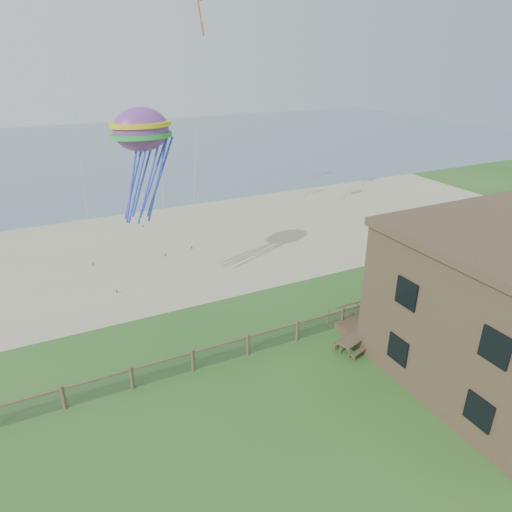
% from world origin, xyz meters
% --- Properties ---
extents(ground, '(160.00, 160.00, 0.00)m').
position_xyz_m(ground, '(0.00, 0.00, 0.00)').
color(ground, '#286021').
rests_on(ground, ground).
extents(sand_beach, '(72.00, 20.00, 0.02)m').
position_xyz_m(sand_beach, '(0.00, 22.00, 0.00)').
color(sand_beach, tan).
rests_on(sand_beach, ground).
extents(ocean, '(160.00, 68.00, 0.02)m').
position_xyz_m(ocean, '(0.00, 66.00, 0.00)').
color(ocean, slate).
rests_on(ocean, ground).
extents(chainlink_fence, '(36.20, 0.20, 1.25)m').
position_xyz_m(chainlink_fence, '(0.00, 6.00, 0.55)').
color(chainlink_fence, '#4B372A').
rests_on(chainlink_fence, ground).
extents(motel_deck, '(15.00, 2.00, 0.50)m').
position_xyz_m(motel_deck, '(13.00, 5.00, 0.25)').
color(motel_deck, brown).
rests_on(motel_deck, ground).
extents(picnic_table, '(2.37, 2.05, 0.85)m').
position_xyz_m(picnic_table, '(5.24, 3.89, 0.42)').
color(picnic_table, brown).
rests_on(picnic_table, ground).
extents(octopus_kite, '(3.34, 2.43, 6.70)m').
position_xyz_m(octopus_kite, '(-2.88, 12.91, 9.09)').
color(octopus_kite, red).
extents(kite_red, '(2.10, 2.01, 2.57)m').
position_xyz_m(kite_red, '(2.32, 16.78, 17.29)').
color(kite_red, '#C23D22').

